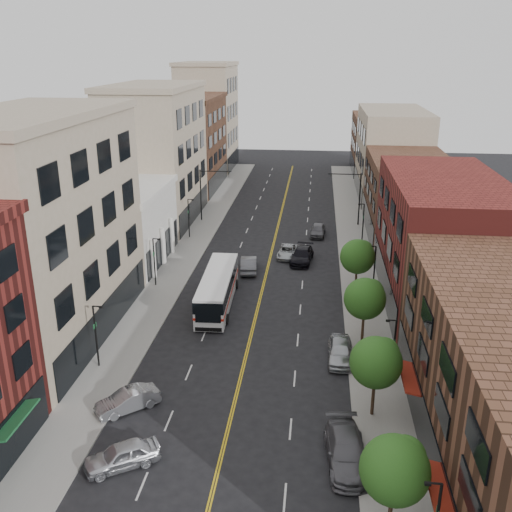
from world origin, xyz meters
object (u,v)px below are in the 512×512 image
(car_lane_a, at_px, (302,256))
(car_lane_c, at_px, (318,230))
(car_angle_b, at_px, (128,400))
(car_angle_a, at_px, (122,455))
(car_parked_far, at_px, (340,351))
(car_lane_behind, at_px, (249,264))
(city_bus, at_px, (218,287))
(car_parked_mid, at_px, (346,451))
(car_lane_b, at_px, (288,251))

(car_lane_a, height_order, car_lane_c, car_lane_a)
(car_angle_b, height_order, car_lane_c, car_lane_c)
(car_angle_a, distance_m, car_parked_far, 18.78)
(car_angle_a, xyz_separation_m, car_lane_behind, (3.60, 31.78, 0.05))
(city_bus, bearing_deg, car_lane_c, 65.52)
(car_angle_b, height_order, car_lane_a, car_lane_a)
(car_angle_b, relative_size, car_lane_c, 0.96)
(car_parked_mid, relative_size, car_parked_far, 1.20)
(car_lane_a, relative_size, car_lane_b, 1.16)
(car_lane_behind, height_order, car_lane_a, car_lane_behind)
(car_parked_mid, bearing_deg, car_angle_b, 160.18)
(car_lane_b, bearing_deg, car_lane_c, 71.98)
(city_bus, xyz_separation_m, car_lane_behind, (1.85, 9.07, -1.00))
(car_lane_b, bearing_deg, car_angle_b, -101.42)
(car_angle_b, relative_size, car_parked_far, 0.91)
(car_lane_behind, xyz_separation_m, car_lane_a, (5.74, 3.44, -0.01))
(car_parked_mid, height_order, car_lane_a, car_parked_mid)
(city_bus, xyz_separation_m, car_angle_b, (-3.18, -17.28, -1.09))
(city_bus, height_order, car_parked_far, city_bus)
(car_angle_b, relative_size, car_lane_a, 0.79)
(city_bus, relative_size, car_parked_far, 2.55)
(car_angle_a, bearing_deg, car_lane_b, 137.49)
(car_angle_b, relative_size, car_parked_mid, 0.76)
(car_angle_a, bearing_deg, car_angle_b, 163.89)
(city_bus, relative_size, car_lane_a, 2.22)
(car_angle_a, bearing_deg, city_bus, 144.73)
(car_angle_a, height_order, car_lane_a, car_lane_a)
(car_lane_behind, relative_size, car_lane_c, 1.08)
(car_lane_behind, xyz_separation_m, car_lane_c, (7.50, 13.49, -0.03))
(car_angle_a, xyz_separation_m, car_lane_a, (9.34, 35.23, 0.04))
(car_angle_a, relative_size, car_lane_behind, 0.90)
(city_bus, distance_m, car_angle_b, 17.61)
(car_parked_far, bearing_deg, car_lane_b, 104.20)
(car_lane_a, bearing_deg, car_lane_c, 86.90)
(car_angle_b, height_order, car_lane_b, car_angle_b)
(car_angle_a, relative_size, car_lane_c, 0.97)
(city_bus, relative_size, car_lane_b, 2.58)
(car_lane_behind, height_order, car_lane_c, car_lane_behind)
(car_angle_a, xyz_separation_m, car_lane_b, (7.59, 36.86, -0.09))
(car_lane_behind, distance_m, car_lane_b, 6.46)
(city_bus, distance_m, car_lane_b, 15.35)
(car_parked_far, distance_m, car_lane_behind, 20.50)
(car_lane_behind, bearing_deg, city_bus, 72.12)
(car_angle_a, height_order, car_lane_b, car_angle_a)
(car_lane_b, distance_m, car_lane_c, 9.11)
(car_angle_a, bearing_deg, car_parked_mid, 66.44)
(city_bus, height_order, car_lane_b, city_bus)
(car_lane_a, height_order, car_lane_b, car_lane_a)
(city_bus, bearing_deg, car_angle_a, -96.36)
(car_angle_b, distance_m, car_parked_far, 16.56)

